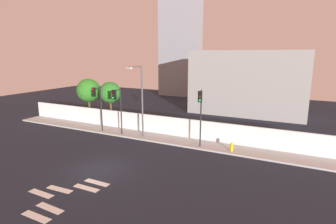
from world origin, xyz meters
TOP-DOWN VIEW (x-y plane):
  - ground_plane at (0.00, 0.00)m, footprint 80.00×80.00m
  - sidewalk at (0.00, 8.20)m, footprint 36.00×2.40m
  - perimeter_wall at (0.00, 9.49)m, footprint 36.00×0.18m
  - crosswalk_marking at (0.47, -3.67)m, footprint 3.81×4.70m
  - traffic_light_left at (-6.08, 7.09)m, footprint 0.37×1.09m
  - traffic_light_center at (-3.52, 6.96)m, footprint 0.34×1.34m
  - traffic_light_right at (4.88, 7.11)m, footprint 0.43×1.08m
  - street_lamp_curbside at (-1.22, 7.54)m, footprint 0.80×1.71m
  - fire_hydrant at (7.52, 7.62)m, footprint 0.44×0.26m
  - roadside_tree_leftmost at (-10.84, 11.01)m, footprint 2.83×2.83m
  - roadside_tree_midleft at (-7.55, 11.01)m, footprint 2.48×2.48m
  - low_building_distant at (5.70, 23.49)m, footprint 14.93×6.00m
  - tower_on_skyline at (-9.60, 35.49)m, footprint 7.16×5.00m

SIDE VIEW (x-z plane):
  - ground_plane at x=0.00m, z-range 0.00..0.00m
  - crosswalk_marking at x=0.47m, z-range 0.00..0.01m
  - sidewalk at x=0.00m, z-range 0.00..0.15m
  - fire_hydrant at x=7.52m, z-range 0.18..0.91m
  - perimeter_wall at x=0.00m, z-range 0.15..1.95m
  - traffic_light_center at x=-3.52m, z-range 1.20..5.79m
  - traffic_light_left at x=-6.08m, z-range 1.20..5.84m
  - roadside_tree_midleft at x=-7.55m, z-range 1.19..6.08m
  - roadside_tree_leftmost at x=-10.84m, z-range 1.13..6.25m
  - traffic_light_right at x=4.88m, z-range 1.26..6.21m
  - street_lamp_curbside at x=-1.22m, z-range 0.74..7.55m
  - low_building_distant at x=5.70m, z-range 0.00..8.49m
  - tower_on_skyline at x=-9.60m, z-range 0.00..27.83m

